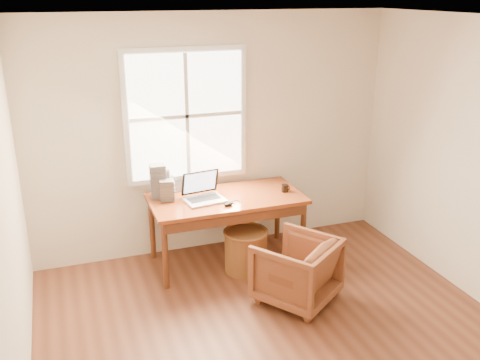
% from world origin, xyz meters
% --- Properties ---
extents(room_shell, '(4.04, 4.54, 2.64)m').
position_xyz_m(room_shell, '(-0.02, 0.16, 1.32)').
color(room_shell, brown).
rests_on(room_shell, ground).
extents(desk, '(1.60, 0.80, 0.04)m').
position_xyz_m(desk, '(0.00, 1.80, 0.73)').
color(desk, brown).
rests_on(desk, room_shell).
extents(armchair, '(0.95, 0.95, 0.63)m').
position_xyz_m(armchair, '(0.38, 0.85, 0.31)').
color(armchair, brown).
rests_on(armchair, room_shell).
extents(wicker_stool, '(0.52, 0.52, 0.44)m').
position_xyz_m(wicker_stool, '(0.12, 1.54, 0.22)').
color(wicker_stool, brown).
rests_on(wicker_stool, room_shell).
extents(laptop, '(0.41, 0.43, 0.27)m').
position_xyz_m(laptop, '(-0.25, 1.75, 0.89)').
color(laptop, '#B1B3B9').
rests_on(laptop, desk).
extents(mouse, '(0.12, 0.09, 0.03)m').
position_xyz_m(mouse, '(-0.06, 1.56, 0.77)').
color(mouse, black).
rests_on(mouse, desk).
extents(coffee_mug, '(0.09, 0.09, 0.08)m').
position_xyz_m(coffee_mug, '(0.64, 1.73, 0.79)').
color(coffee_mug, black).
rests_on(coffee_mug, desk).
extents(cd_stack_a, '(0.17, 0.15, 0.30)m').
position_xyz_m(cd_stack_a, '(-0.63, 2.06, 0.90)').
color(cd_stack_a, '#AEB3BA').
rests_on(cd_stack_a, desk).
extents(cd_stack_b, '(0.17, 0.15, 0.22)m').
position_xyz_m(cd_stack_b, '(-0.60, 1.91, 0.86)').
color(cd_stack_b, '#28272D').
rests_on(cd_stack_b, desk).
extents(cd_stack_c, '(0.18, 0.16, 0.36)m').
position_xyz_m(cd_stack_c, '(-0.67, 2.01, 0.93)').
color(cd_stack_c, gray).
rests_on(cd_stack_c, desk).
extents(cd_stack_d, '(0.16, 0.15, 0.18)m').
position_xyz_m(cd_stack_d, '(-0.42, 2.16, 0.84)').
color(cd_stack_d, silver).
rests_on(cd_stack_d, desk).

